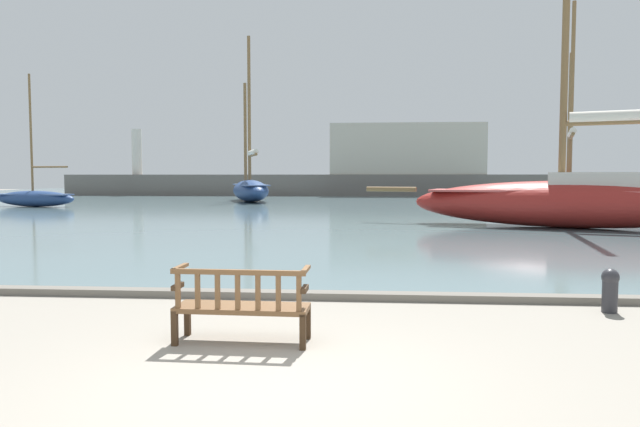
# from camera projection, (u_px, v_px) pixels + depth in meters

# --- Properties ---
(ground_plane) EXTENTS (160.00, 160.00, 0.00)m
(ground_plane) POSITION_uv_depth(u_px,v_px,m) (269.00, 384.00, 5.50)
(ground_plane) COLOR gray
(harbor_water) EXTENTS (100.00, 80.00, 0.08)m
(harbor_water) POSITION_uv_depth(u_px,v_px,m) (353.00, 199.00, 49.27)
(harbor_water) COLOR slate
(harbor_water) RESTS_ON ground
(quay_edge_kerb) EXTENTS (40.00, 0.30, 0.12)m
(quay_edge_kerb) POSITION_uv_depth(u_px,v_px,m) (308.00, 295.00, 9.32)
(quay_edge_kerb) COLOR slate
(quay_edge_kerb) RESTS_ON ground
(park_bench) EXTENTS (1.62, 0.57, 0.92)m
(park_bench) POSITION_uv_depth(u_px,v_px,m) (242.00, 304.00, 6.82)
(park_bench) COLOR #3D2A19
(park_bench) RESTS_ON ground
(sailboat_mid_starboard) EXTENTS (5.92, 2.47, 8.36)m
(sailboat_mid_starboard) POSITION_uv_depth(u_px,v_px,m) (35.00, 197.00, 36.21)
(sailboat_mid_starboard) COLOR navy
(sailboat_mid_starboard) RESTS_ON harbor_water
(sailboat_far_port) EXTENTS (5.42, 10.46, 13.07)m
(sailboat_far_port) POSITION_uv_depth(u_px,v_px,m) (569.00, 189.00, 36.76)
(sailboat_far_port) COLOR maroon
(sailboat_far_port) RESTS_ON harbor_water
(sailboat_outer_starboard) EXTENTS (13.52, 6.10, 12.77)m
(sailboat_outer_starboard) POSITION_uv_depth(u_px,v_px,m) (571.00, 199.00, 21.32)
(sailboat_outer_starboard) COLOR maroon
(sailboat_outer_starboard) RESTS_ON harbor_water
(sailboat_outer_port) EXTENTS (5.23, 9.91, 12.57)m
(sailboat_outer_port) POSITION_uv_depth(u_px,v_px,m) (250.00, 188.00, 43.79)
(sailboat_outer_port) COLOR navy
(sailboat_outer_port) RESTS_ON harbor_water
(mooring_bollard) EXTENTS (0.25, 0.25, 0.65)m
(mooring_bollard) POSITION_uv_depth(u_px,v_px,m) (610.00, 288.00, 8.37)
(mooring_bollard) COLOR #2D2D33
(mooring_bollard) RESTS_ON ground
(far_breakwater) EXTENTS (58.52, 2.40, 7.19)m
(far_breakwater) POSITION_uv_depth(u_px,v_px,m) (369.00, 173.00, 56.23)
(far_breakwater) COLOR #66605B
(far_breakwater) RESTS_ON ground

